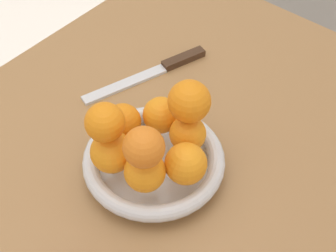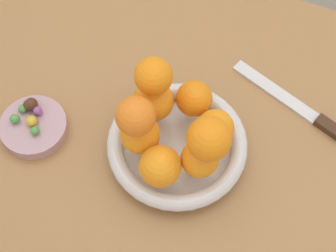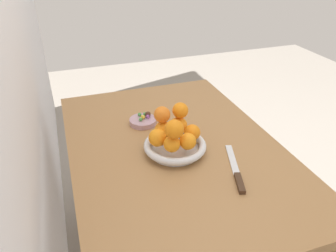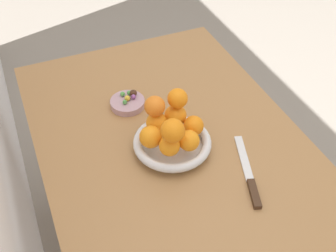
{
  "view_description": "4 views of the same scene",
  "coord_description": "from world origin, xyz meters",
  "px_view_note": "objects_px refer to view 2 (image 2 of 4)",
  "views": [
    {
      "loc": [
        0.33,
        0.35,
        1.4
      ],
      "look_at": [
        -0.07,
        0.01,
        0.82
      ],
      "focal_mm": 55.0,
      "sensor_mm": 36.0,
      "label": 1
    },
    {
      "loc": [
        -0.17,
        0.35,
        1.5
      ],
      "look_at": [
        -0.03,
        0.04,
        0.87
      ],
      "focal_mm": 55.0,
      "sensor_mm": 36.0,
      "label": 2
    },
    {
      "loc": [
        -0.95,
        0.35,
        1.42
      ],
      "look_at": [
        -0.07,
        0.05,
        0.87
      ],
      "focal_mm": 35.0,
      "sensor_mm": 36.0,
      "label": 3
    },
    {
      "loc": [
        -0.81,
        0.35,
        1.62
      ],
      "look_at": [
        -0.03,
        0.02,
        0.83
      ],
      "focal_mm": 45.0,
      "sensor_mm": 36.0,
      "label": 4
    }
  ],
  "objects_px": {
    "orange_3": "(160,166)",
    "orange_5": "(215,128)",
    "orange_1": "(153,101)",
    "candy_ball_3": "(23,109)",
    "candy_ball_4": "(33,120)",
    "candy_ball_5": "(38,111)",
    "orange_7": "(136,116)",
    "orange_0": "(194,98)",
    "orange_6": "(153,76)",
    "candy_ball_0": "(29,105)",
    "candy_ball_7": "(15,119)",
    "candy_ball_2": "(31,104)",
    "knife": "(308,114)",
    "candy_dish": "(34,127)",
    "orange_4": "(200,159)",
    "candy_ball_1": "(35,131)",
    "orange_2": "(140,134)",
    "candy_ball_6": "(32,121)",
    "orange_8": "(209,139)",
    "fruit_bowl": "(177,145)",
    "dining_table": "(159,159)"
  },
  "relations": [
    {
      "from": "orange_4",
      "to": "candy_ball_1",
      "type": "relative_size",
      "value": 3.87
    },
    {
      "from": "orange_1",
      "to": "candy_ball_1",
      "type": "distance_m",
      "value": 0.2
    },
    {
      "from": "orange_3",
      "to": "candy_ball_3",
      "type": "xyz_separation_m",
      "value": [
        0.26,
        -0.02,
        -0.04
      ]
    },
    {
      "from": "candy_ball_2",
      "to": "orange_3",
      "type": "bearing_deg",
      "value": 172.02
    },
    {
      "from": "candy_ball_4",
      "to": "candy_ball_7",
      "type": "distance_m",
      "value": 0.03
    },
    {
      "from": "candy_ball_0",
      "to": "knife",
      "type": "bearing_deg",
      "value": -157.07
    },
    {
      "from": "orange_1",
      "to": "candy_ball_3",
      "type": "height_order",
      "value": "orange_1"
    },
    {
      "from": "orange_5",
      "to": "candy_ball_0",
      "type": "xyz_separation_m",
      "value": [
        0.3,
        0.06,
        -0.04
      ]
    },
    {
      "from": "orange_7",
      "to": "orange_8",
      "type": "height_order",
      "value": "orange_8"
    },
    {
      "from": "orange_7",
      "to": "candy_ball_2",
      "type": "height_order",
      "value": "orange_7"
    },
    {
      "from": "orange_4",
      "to": "candy_ball_7",
      "type": "height_order",
      "value": "orange_4"
    },
    {
      "from": "orange_1",
      "to": "orange_5",
      "type": "xyz_separation_m",
      "value": [
        -0.11,
        0.01,
        -0.0
      ]
    },
    {
      "from": "orange_0",
      "to": "orange_4",
      "type": "distance_m",
      "value": 0.1
    },
    {
      "from": "fruit_bowl",
      "to": "candy_ball_7",
      "type": "distance_m",
      "value": 0.27
    },
    {
      "from": "orange_6",
      "to": "candy_ball_2",
      "type": "distance_m",
      "value": 0.23
    },
    {
      "from": "dining_table",
      "to": "candy_ball_0",
      "type": "bearing_deg",
      "value": 11.69
    },
    {
      "from": "orange_8",
      "to": "candy_ball_0",
      "type": "bearing_deg",
      "value": 1.68
    },
    {
      "from": "fruit_bowl",
      "to": "orange_1",
      "type": "xyz_separation_m",
      "value": [
        0.06,
        -0.03,
        0.05
      ]
    },
    {
      "from": "candy_ball_4",
      "to": "knife",
      "type": "relative_size",
      "value": 0.06
    },
    {
      "from": "orange_7",
      "to": "orange_8",
      "type": "xyz_separation_m",
      "value": [
        -0.11,
        -0.01,
        -0.0
      ]
    },
    {
      "from": "orange_3",
      "to": "orange_7",
      "type": "height_order",
      "value": "orange_7"
    },
    {
      "from": "orange_5",
      "to": "orange_7",
      "type": "height_order",
      "value": "orange_7"
    },
    {
      "from": "candy_ball_0",
      "to": "candy_ball_7",
      "type": "distance_m",
      "value": 0.03
    },
    {
      "from": "orange_2",
      "to": "orange_4",
      "type": "xyz_separation_m",
      "value": [
        -0.1,
        0.0,
        -0.0
      ]
    },
    {
      "from": "candy_ball_3",
      "to": "candy_ball_4",
      "type": "xyz_separation_m",
      "value": [
        -0.03,
        0.01,
        -0.0
      ]
    },
    {
      "from": "candy_ball_0",
      "to": "candy_dish",
      "type": "bearing_deg",
      "value": 126.2
    },
    {
      "from": "fruit_bowl",
      "to": "candy_ball_0",
      "type": "bearing_deg",
      "value": 7.32
    },
    {
      "from": "candy_ball_7",
      "to": "candy_ball_3",
      "type": "bearing_deg",
      "value": -94.57
    },
    {
      "from": "orange_4",
      "to": "candy_ball_5",
      "type": "relative_size",
      "value": 3.72
    },
    {
      "from": "dining_table",
      "to": "orange_1",
      "type": "relative_size",
      "value": 16.98
    },
    {
      "from": "orange_0",
      "to": "orange_4",
      "type": "height_order",
      "value": "same"
    },
    {
      "from": "fruit_bowl",
      "to": "candy_ball_2",
      "type": "bearing_deg",
      "value": 6.78
    },
    {
      "from": "candy_ball_6",
      "to": "orange_8",
      "type": "bearing_deg",
      "value": -173.43
    },
    {
      "from": "orange_6",
      "to": "candy_dish",
      "type": "bearing_deg",
      "value": 28.48
    },
    {
      "from": "orange_4",
      "to": "candy_ball_7",
      "type": "distance_m",
      "value": 0.31
    },
    {
      "from": "orange_0",
      "to": "orange_6",
      "type": "height_order",
      "value": "orange_6"
    },
    {
      "from": "orange_2",
      "to": "orange_8",
      "type": "height_order",
      "value": "orange_8"
    },
    {
      "from": "candy_dish",
      "to": "orange_5",
      "type": "height_order",
      "value": "orange_5"
    },
    {
      "from": "orange_4",
      "to": "candy_ball_6",
      "type": "relative_size",
      "value": 3.14
    },
    {
      "from": "orange_8",
      "to": "candy_ball_0",
      "type": "distance_m",
      "value": 0.32
    },
    {
      "from": "orange_3",
      "to": "orange_5",
      "type": "bearing_deg",
      "value": -119.46
    },
    {
      "from": "candy_ball_4",
      "to": "candy_ball_5",
      "type": "distance_m",
      "value": 0.02
    },
    {
      "from": "orange_2",
      "to": "candy_ball_6",
      "type": "height_order",
      "value": "orange_2"
    },
    {
      "from": "candy_ball_2",
      "to": "knife",
      "type": "height_order",
      "value": "candy_ball_2"
    },
    {
      "from": "orange_2",
      "to": "orange_4",
      "type": "relative_size",
      "value": 1.07
    },
    {
      "from": "orange_6",
      "to": "candy_ball_1",
      "type": "relative_size",
      "value": 3.9
    },
    {
      "from": "candy_ball_5",
      "to": "orange_5",
      "type": "bearing_deg",
      "value": -167.51
    },
    {
      "from": "orange_8",
      "to": "orange_4",
      "type": "bearing_deg",
      "value": 34.86
    },
    {
      "from": "orange_8",
      "to": "candy_dish",
      "type": "bearing_deg",
      "value": 6.66
    },
    {
      "from": "candy_ball_1",
      "to": "knife",
      "type": "height_order",
      "value": "candy_ball_1"
    }
  ]
}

